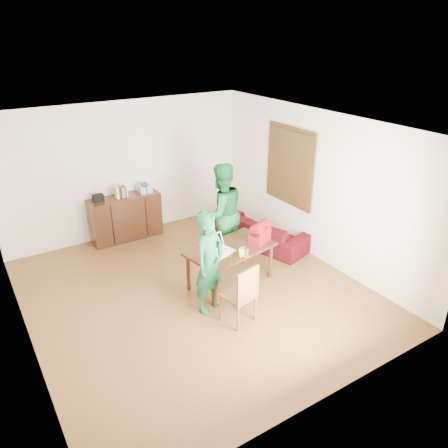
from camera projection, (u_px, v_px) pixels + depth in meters
room at (190, 216)px, 6.68m from camera, size 5.20×5.70×2.90m
table at (231, 252)px, 7.13m from camera, size 1.55×1.05×0.67m
chair at (239, 305)px, 6.32m from camera, size 0.50×0.49×0.93m
person_near at (209, 263)px, 6.40m from camera, size 0.68×0.57×1.58m
person_far at (221, 213)px, 7.77m from camera, size 0.90×0.70×1.84m
laptop at (223, 250)px, 6.92m from camera, size 0.43×0.35×0.26m
bananas at (242, 255)px, 6.79m from camera, size 0.19×0.13×0.07m
bottle at (247, 252)px, 6.76m from camera, size 0.07×0.07×0.18m
red_bag at (260, 234)px, 7.22m from camera, size 0.44×0.36×0.28m
sofa at (262, 231)px, 8.58m from camera, size 1.24×2.00×0.55m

